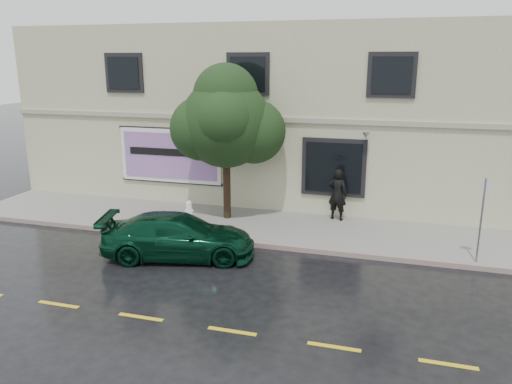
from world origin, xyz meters
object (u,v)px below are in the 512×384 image
(pedestrian, at_px, (337,194))
(street_tree, at_px, (226,123))
(car, at_px, (178,236))
(fire_hydrant, at_px, (189,211))

(pedestrian, bearing_deg, street_tree, 26.33)
(car, bearing_deg, street_tree, -18.38)
(car, distance_m, street_tree, 4.63)
(car, bearing_deg, pedestrian, -56.75)
(car, height_order, fire_hydrant, car)
(fire_hydrant, bearing_deg, street_tree, 45.67)
(car, xyz_separation_m, pedestrian, (4.11, 4.45, 0.43))
(pedestrian, height_order, street_tree, street_tree)
(street_tree, bearing_deg, pedestrian, 12.77)
(pedestrian, distance_m, street_tree, 4.65)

